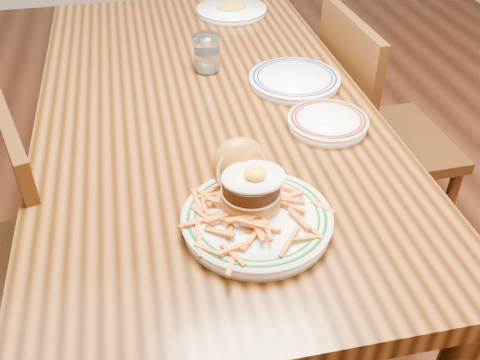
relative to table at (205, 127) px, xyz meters
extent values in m
plane|color=black|center=(0.00, 0.00, -0.66)|extent=(6.00, 6.00, 0.00)
cube|color=black|center=(0.00, 0.00, 0.06)|extent=(0.85, 1.60, 0.05)
cylinder|color=black|center=(-0.36, 0.74, -0.31)|extent=(0.07, 0.07, 0.70)
cylinder|color=black|center=(0.36, 0.74, -0.31)|extent=(0.07, 0.07, 0.70)
cube|color=#43260D|center=(-0.45, -0.17, -0.02)|extent=(0.14, 0.39, 0.43)
cylinder|color=#43260D|center=(-0.41, -0.34, -0.47)|extent=(0.04, 0.04, 0.39)
cylinder|color=#43260D|center=(-0.51, -0.01, -0.47)|extent=(0.04, 0.04, 0.39)
cube|color=#43260D|center=(0.65, 0.16, -0.24)|extent=(0.42, 0.42, 0.04)
cube|color=#43260D|center=(0.46, 0.15, 0.00)|extent=(0.04, 0.41, 0.44)
cylinder|color=#43260D|center=(0.82, 0.34, -0.46)|extent=(0.04, 0.04, 0.40)
cylinder|color=#43260D|center=(0.47, 0.33, -0.46)|extent=(0.04, 0.04, 0.40)
cylinder|color=#43260D|center=(0.83, -0.01, -0.46)|extent=(0.04, 0.04, 0.40)
cylinder|color=#43260D|center=(0.48, -0.02, -0.46)|extent=(0.04, 0.04, 0.40)
cylinder|color=white|center=(0.02, -0.51, 0.10)|extent=(0.28, 0.28, 0.02)
cylinder|color=white|center=(0.02, -0.51, 0.11)|extent=(0.28, 0.28, 0.01)
torus|color=#0D4A15|center=(0.02, -0.51, 0.11)|extent=(0.26, 0.26, 0.01)
torus|color=#0D4A15|center=(0.02, -0.51, 0.11)|extent=(0.24, 0.24, 0.01)
ellipsoid|color=#925B12|center=(0.02, -0.48, 0.13)|extent=(0.12, 0.12, 0.05)
cylinder|color=beige|center=(0.02, -0.48, 0.15)|extent=(0.11, 0.11, 0.00)
cylinder|color=black|center=(0.02, -0.48, 0.16)|extent=(0.11, 0.11, 0.03)
ellipsoid|color=white|center=(0.02, -0.48, 0.18)|extent=(0.12, 0.10, 0.01)
ellipsoid|color=#FF9905|center=(0.03, -0.48, 0.19)|extent=(0.04, 0.04, 0.02)
ellipsoid|color=#925B12|center=(0.01, -0.41, 0.16)|extent=(0.12, 0.11, 0.13)
cylinder|color=beige|center=(0.01, -0.43, 0.16)|extent=(0.11, 0.05, 0.10)
cylinder|color=white|center=(0.27, -0.20, 0.10)|extent=(0.19, 0.19, 0.02)
cylinder|color=white|center=(0.27, -0.20, 0.11)|extent=(0.19, 0.19, 0.01)
torus|color=#571319|center=(0.27, -0.20, 0.11)|extent=(0.18, 0.18, 0.01)
torus|color=#571319|center=(0.27, -0.20, 0.11)|extent=(0.16, 0.16, 0.01)
cube|color=silver|center=(0.29, -0.19, 0.11)|extent=(0.11, 0.07, 0.00)
cylinder|color=white|center=(0.26, 0.03, 0.10)|extent=(0.24, 0.24, 0.02)
cylinder|color=white|center=(0.26, 0.03, 0.11)|extent=(0.25, 0.25, 0.01)
torus|color=#101151|center=(0.26, 0.03, 0.11)|extent=(0.23, 0.23, 0.01)
torus|color=#101151|center=(0.26, 0.03, 0.11)|extent=(0.21, 0.21, 0.01)
cylinder|color=white|center=(0.04, 0.16, 0.14)|extent=(0.07, 0.07, 0.11)
cylinder|color=silver|center=(0.04, 0.16, 0.12)|extent=(0.06, 0.06, 0.05)
cylinder|color=white|center=(0.19, 0.59, 0.10)|extent=(0.24, 0.24, 0.02)
cylinder|color=white|center=(0.19, 0.59, 0.11)|extent=(0.25, 0.25, 0.01)
ellipsoid|color=#BA8F35|center=(0.19, 0.59, 0.12)|extent=(0.11, 0.09, 0.03)
camera|label=1|loc=(-0.16, -1.24, 0.78)|focal=40.00mm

